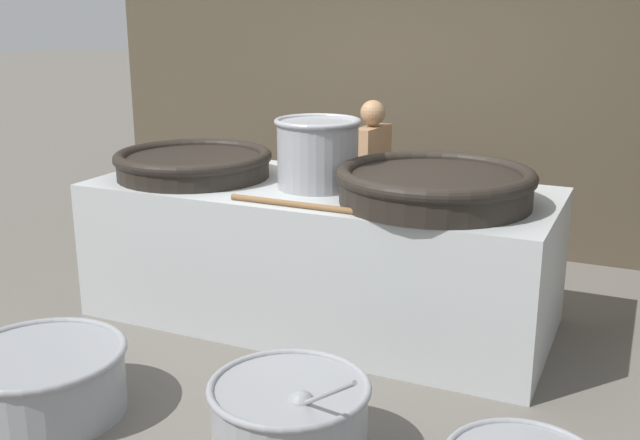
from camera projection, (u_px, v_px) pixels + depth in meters
name	position (u px, v px, depth m)	size (l,w,h in m)	color
ground_plane	(320.00, 317.00, 5.65)	(60.00, 60.00, 0.00)	#666059
back_wall	(418.00, 46.00, 7.09)	(6.63, 0.24, 3.80)	#4C4233
hearth_platform	(320.00, 253.00, 5.51)	(3.34, 1.42, 1.01)	#B2B7B7
giant_wok_near	(193.00, 163.00, 5.66)	(1.19, 1.19, 0.20)	black
giant_wok_far	(435.00, 184.00, 4.87)	(1.30, 1.30, 0.24)	black
stock_pot	(318.00, 152.00, 5.27)	(0.61, 0.61, 0.49)	gray
stirring_paddle	(332.00, 209.00, 4.69)	(1.35, 0.10, 0.04)	brown
cook	(371.00, 182.00, 6.38)	(0.38, 0.57, 1.51)	#9E7551
prep_bowl_vegetables	(290.00, 419.00, 3.78)	(0.94, 0.84, 0.76)	gray
prep_bowl_meat	(43.00, 378.00, 4.25)	(0.96, 0.96, 0.39)	gray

